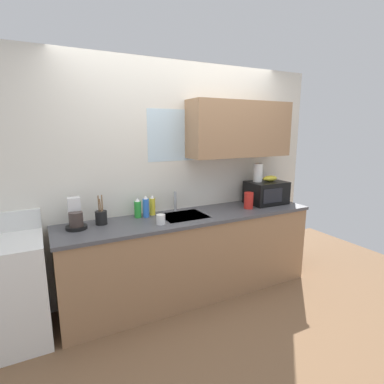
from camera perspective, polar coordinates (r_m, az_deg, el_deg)
The scene contains 15 objects.
ground_plane at distance 2.74m, azimuth 13.29°, elevation -29.63°, with size 5.92×4.40×0.02m, color brown.
kitchen_wall_assembly at distance 3.42m, azimuth -0.10°, elevation 4.78°, with size 3.52×0.42×2.50m.
counter_unit at distance 3.34m, azimuth -0.02°, elevation -11.73°, with size 2.75×0.63×0.90m.
sink_faucet at distance 3.33m, azimuth -3.21°, elevation -1.76°, with size 0.03×0.03×0.22m, color #B2B5BA.
stove_range at distance 3.05m, azimuth -31.52°, elevation -15.93°, with size 0.60×0.60×1.08m.
microwave at distance 3.77m, azimuth 13.90°, elevation -0.10°, with size 0.46×0.35×0.27m.
banana_bunch at distance 3.77m, azimuth 14.59°, elevation 2.51°, with size 0.20×0.11×0.07m, color gold.
paper_towel_roll at distance 3.70m, azimuth 12.39°, elevation 3.62°, with size 0.11×0.11×0.22m, color white.
coffee_maker at distance 2.95m, azimuth -21.25°, elevation -4.46°, with size 0.19×0.21×0.28m.
dish_soap_bottle_yellow at distance 3.20m, azimuth -7.53°, elevation -2.56°, with size 0.06×0.06×0.22m.
dish_soap_bottle_blue at distance 3.13m, azimuth -8.74°, elevation -2.82°, with size 0.06×0.06×0.23m.
dish_soap_bottle_green at distance 3.13m, azimuth -10.26°, elevation -3.08°, with size 0.07×0.07×0.20m.
cereal_canister at distance 3.49m, azimuth 10.69°, elevation -1.59°, with size 0.10×0.10×0.19m, color red.
mug_white at distance 2.89m, azimuth -5.94°, elevation -5.19°, with size 0.08×0.08×0.10m, color white.
utensil_crock at distance 3.00m, azimuth -16.85°, elevation -4.57°, with size 0.11×0.11×0.28m.
Camera 1 is at (-1.40, -2.72, 1.79)m, focal length 28.12 mm.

